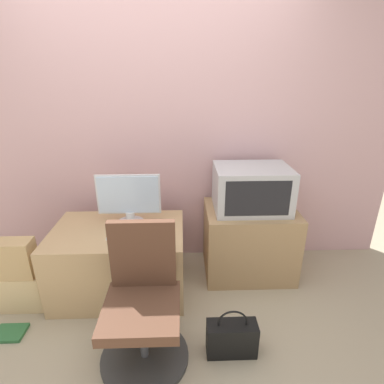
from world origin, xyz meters
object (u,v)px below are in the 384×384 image
office_chair (143,308)px  handbag (232,338)px  main_monitor (129,200)px  cardboard_box_lower (23,291)px  keyboard (131,236)px  mouse (163,236)px  crt_tv (252,188)px  book (10,333)px

office_chair → handbag: office_chair is taller
main_monitor → cardboard_box_lower: 1.07m
keyboard → cardboard_box_lower: (-0.85, -0.08, -0.43)m
cardboard_box_lower → office_chair: bearing=-24.0°
mouse → cardboard_box_lower: bearing=-176.6°
main_monitor → crt_tv: 1.02m
office_chair → cardboard_box_lower: size_ratio=2.73×
office_chair → book: 1.05m
keyboard → book: 1.07m
main_monitor → handbag: bearing=-46.2°
crt_tv → book: size_ratio=3.02×
keyboard → book: bearing=-157.0°
keyboard → mouse: (0.24, -0.02, 0.01)m
keyboard → crt_tv: 1.06m
handbag → book: (-1.54, 0.20, -0.11)m
cardboard_box_lower → book: bearing=-87.5°
crt_tv → office_chair: size_ratio=0.70×
keyboard → cardboard_box_lower: 0.96m
mouse → handbag: size_ratio=0.17×
mouse → office_chair: office_chair is taller
crt_tv → office_chair: (-0.84, -0.86, -0.46)m
crt_tv → cardboard_box_lower: size_ratio=1.92×
main_monitor → book: 1.25m
main_monitor → keyboard: 0.30m
crt_tv → book: (-1.82, -0.70, -0.80)m
office_chair → handbag: 0.61m
handbag → crt_tv: bearing=72.8°
crt_tv → cardboard_box_lower: 1.99m
crt_tv → handbag: (-0.28, -0.90, -0.69)m
office_chair → cardboard_box_lower: 1.10m
cardboard_box_lower → book: cardboard_box_lower is taller
main_monitor → office_chair: 0.87m
keyboard → main_monitor: bearing=99.6°
keyboard → mouse: mouse is taller
mouse → book: mouse is taller
main_monitor → handbag: size_ratio=1.46×
mouse → crt_tv: (0.73, 0.36, 0.23)m
crt_tv → book: crt_tv is taller
crt_tv → mouse: bearing=-153.8°
main_monitor → mouse: main_monitor is taller
mouse → handbag: 0.84m
main_monitor → book: (-0.80, -0.57, -0.77)m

